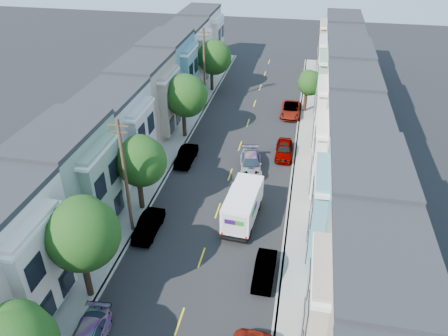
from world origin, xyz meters
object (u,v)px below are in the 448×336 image
utility_pole_near (126,178)px  tree_far_r (310,83)px  lead_sedan (251,164)px  parked_right_d (291,110)px  tree_c (140,162)px  tree_e (214,58)px  parked_left_d (186,156)px  utility_pole_far (204,68)px  parked_right_b (264,270)px  parked_right_c (284,150)px  parked_left_c (149,226)px  fedex_truck (243,205)px  tree_b (82,235)px  tree_d (185,96)px

utility_pole_near → tree_far_r: bearing=63.7°
utility_pole_near → lead_sedan: 14.58m
tree_far_r → parked_right_d: tree_far_r is taller
tree_c → tree_e: (0.00, 28.42, -0.02)m
parked_left_d → parked_right_d: 16.88m
utility_pole_far → parked_right_d: bearing=-3.7°
tree_c → tree_far_r: bearing=60.9°
tree_e → parked_right_d: 13.44m
tree_c → utility_pole_far: size_ratio=0.70×
tree_far_r → tree_e: bearing=160.2°
lead_sedan → parked_right_b: bearing=-87.6°
parked_right_b → tree_c: bearing=152.0°
tree_e → utility_pole_near: 31.48m
parked_right_c → lead_sedan: bearing=-133.0°
utility_pole_far → parked_left_c: bearing=-86.9°
tree_c → parked_right_b: (11.20, -6.14, -4.16)m
fedex_truck → tree_e: bearing=111.0°
tree_far_r → parked_right_c: bearing=-99.4°
utility_pole_near → parked_left_d: (1.40, 11.55, -4.44)m
fedex_truck → parked_right_c: (2.57, 11.62, -0.88)m
parked_right_d → parked_left_d: bearing=-125.6°
parked_right_c → parked_left_c: bearing=-125.3°
parked_left_d → tree_c: bearing=-98.8°
parked_right_b → utility_pole_far: bearing=111.9°
parked_left_c → parked_right_c: parked_right_c is taller
parked_right_c → parked_right_b: bearing=-91.6°
tree_e → tree_far_r: tree_e is taller
tree_e → parked_left_d: size_ratio=1.69×
tree_e → parked_right_b: 36.57m
tree_b → fedex_truck: (8.63, 10.15, -3.81)m
tree_b → tree_far_r: tree_b is taller
lead_sedan → utility_pole_near: bearing=-135.5°
utility_pole_far → tree_d: bearing=-90.0°
tree_e → lead_sedan: bearing=-68.0°
utility_pole_far → lead_sedan: bearing=-61.1°
tree_far_r → utility_pole_far: utility_pole_far is taller
utility_pole_near → lead_sedan: bearing=54.1°
parked_left_d → parked_right_d: (9.80, 13.74, 0.00)m
tree_far_r → utility_pole_far: size_ratio=0.54×
utility_pole_far → parked_left_d: bearing=-84.5°
tree_e → tree_far_r: size_ratio=1.33×
lead_sedan → parked_right_c: parked_right_c is taller
parked_right_d → tree_b: bearing=-109.2°
parked_left_c → parked_left_d: parked_left_d is taller
utility_pole_far → parked_left_d: utility_pole_far is taller
tree_b → parked_right_d: tree_b is taller
tree_c → parked_left_c: size_ratio=1.66×
tree_c → utility_pole_near: bearing=-90.0°
parked_right_b → parked_right_c: (0.00, 17.80, 0.09)m
lead_sedan → parked_right_c: size_ratio=1.08×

